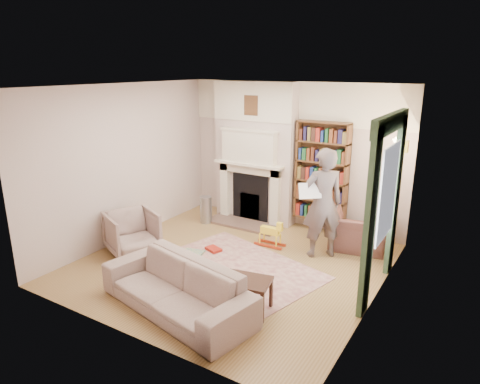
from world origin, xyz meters
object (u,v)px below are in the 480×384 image
Objects in this scene: bookcase at (322,172)px; armchair_reading at (358,232)px; armchair_left at (132,233)px; sofa at (176,288)px; rocking_horse at (270,233)px; coffee_table at (243,295)px; paraffin_heater at (206,210)px; man_reading at (323,203)px.

bookcase is 1.88× the size of armchair_reading.
sofa is at bearing -95.15° from armchair_left.
armchair_left is (-2.33, -2.63, -0.81)m from bookcase.
armchair_reading is at bearing 25.63° from rocking_horse.
armchair_left is at bearing -143.54° from rocking_horse.
armchair_reading is at bearing -27.80° from bookcase.
bookcase is at bearing -17.38° from armchair_left.
armchair_reading is 1.41× the size of coffee_table.
paraffin_heater is at bearing 122.93° from coffee_table.
paraffin_heater is at bearing -4.70° from armchair_reading.
coffee_table is (0.74, 0.45, -0.10)m from sofa.
bookcase is 3.34m from coffee_table.
bookcase reaches higher than sofa.
bookcase reaches higher than man_reading.
man_reading is at bearing 72.53° from coffee_table.
sofa is 3.27m from paraffin_heater.
bookcase is at bearing 20.41° from paraffin_heater.
coffee_table is (0.21, -3.20, -0.95)m from bookcase.
armchair_left reaches higher than paraffin_heater.
coffee_table is at bearing 43.10° from man_reading.
armchair_reading is 2.81m from coffee_table.
coffee_table is 1.27× the size of paraffin_heater.
bookcase is 3.78m from sofa.
coffee_table is 2.14m from rocking_horse.
bookcase reaches higher than paraffin_heater.
rocking_horse is (-0.46, -1.17, -0.94)m from bookcase.
coffee_table is (-0.68, -2.72, -0.09)m from armchair_reading.
armchair_reading is 1.79× the size of paraffin_heater.
man_reading is 1.14m from rocking_horse.
armchair_left reaches higher than sofa.
armchair_left is 2.38m from rocking_horse.
rocking_horse is (1.88, 1.47, -0.13)m from armchair_left.
paraffin_heater is (-3.02, -0.32, -0.04)m from armchair_reading.
paraffin_heater is (-2.57, 0.28, -0.65)m from man_reading.
sofa is 4.04× the size of paraffin_heater.
paraffin_heater is (-2.33, 2.41, 0.05)m from coffee_table.
rocking_horse reaches higher than coffee_table.
bookcase is 2.44m from paraffin_heater.
armchair_left is 3.23m from man_reading.
paraffin_heater is (0.21, 1.84, -0.09)m from armchair_left.
paraffin_heater reaches higher than coffee_table.
armchair_reading is 0.53× the size of man_reading.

